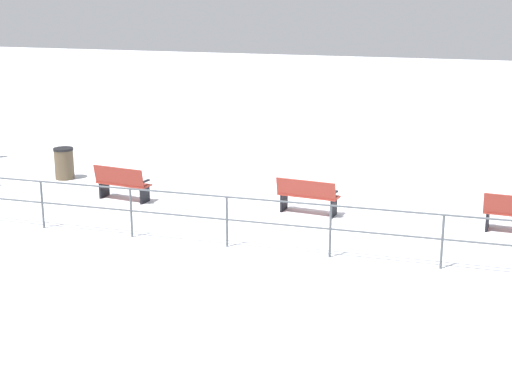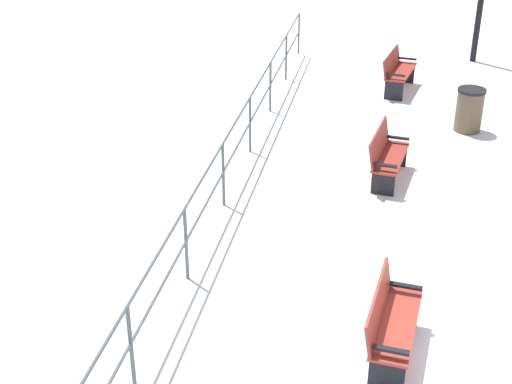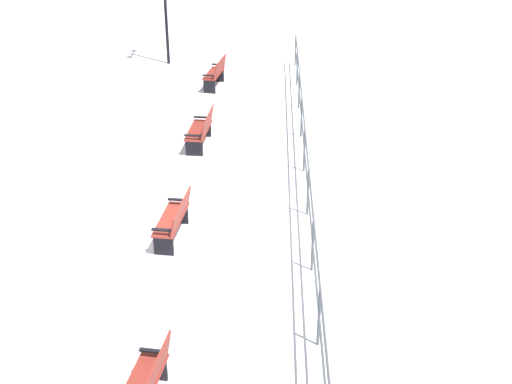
# 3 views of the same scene
# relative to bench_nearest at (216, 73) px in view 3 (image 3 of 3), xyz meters

# --- Properties ---
(ground_plane) EXTENTS (80.00, 80.00, 0.00)m
(ground_plane) POSITION_rel_bench_nearest_xyz_m (0.08, 9.46, -0.49)
(ground_plane) COLOR white
(ground_plane) RESTS_ON ground
(bench_nearest) EXTENTS (0.71, 1.44, 0.95)m
(bench_nearest) POSITION_rel_bench_nearest_xyz_m (0.00, 0.00, 0.00)
(bench_nearest) COLOR maroon
(bench_nearest) RESTS_ON ground
(bench_second) EXTENTS (0.68, 1.52, 0.91)m
(bench_second) POSITION_rel_bench_nearest_xyz_m (0.02, 4.73, -0.03)
(bench_second) COLOR maroon
(bench_second) RESTS_ON ground
(bench_third) EXTENTS (0.66, 1.51, 0.88)m
(bench_third) POSITION_rel_bench_nearest_xyz_m (0.12, 9.47, -0.03)
(bench_third) COLOR maroon
(bench_third) RESTS_ON ground
(bench_fourth) EXTENTS (0.70, 1.49, 0.90)m
(bench_fourth) POSITION_rel_bench_nearest_xyz_m (-0.09, 14.21, -0.03)
(bench_fourth) COLOR maroon
(bench_fourth) RESTS_ON ground
(waterfront_railing) EXTENTS (0.05, 23.98, 1.10)m
(waterfront_railing) POSITION_rel_bench_nearest_xyz_m (-2.63, 9.46, 0.26)
(waterfront_railing) COLOR #4C5156
(waterfront_railing) RESTS_ON ground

